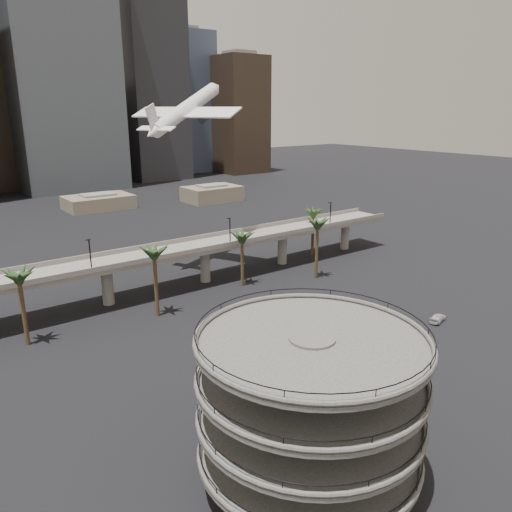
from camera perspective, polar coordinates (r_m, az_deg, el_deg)
ground at (r=66.03m, az=12.10°, el=-17.63°), size 700.00×700.00×0.00m
parking_ramp at (r=50.35m, az=6.19°, el=-15.82°), size 22.20×22.20×17.35m
overpass at (r=103.46m, az=-11.10°, el=-0.24°), size 130.00×9.30×14.70m
palm_trees at (r=101.33m, az=-3.38°, el=2.02°), size 76.40×18.40×14.00m
low_buildings at (r=186.77m, az=-21.10°, el=5.02°), size 135.00×27.50×6.80m
skyline at (r=258.53m, az=-25.40°, el=18.03°), size 269.00×86.00×136.64m
airborne_jet at (r=119.17m, az=-7.98°, el=16.26°), size 28.17×26.50×13.94m
car_a at (r=67.44m, az=-0.51°, el=-15.62°), size 4.98×3.05×1.58m
car_b at (r=92.43m, az=10.95°, el=-6.68°), size 4.39×1.97×1.40m
car_c at (r=95.52m, az=20.07°, el=-6.67°), size 4.93×2.93×1.34m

